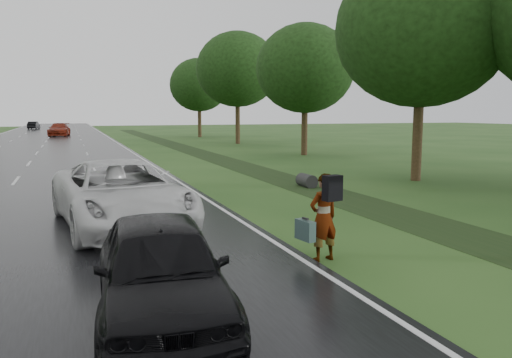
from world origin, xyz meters
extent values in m
cube|color=black|center=(0.00, 45.00, 0.02)|extent=(14.00, 180.00, 0.04)
cube|color=silver|center=(6.75, 45.00, 0.04)|extent=(0.12, 180.00, 0.01)
cube|color=silver|center=(0.00, 45.00, 0.04)|extent=(0.12, 180.00, 0.01)
cube|color=black|center=(11.50, 20.00, 0.00)|extent=(2.20, 120.00, 0.01)
cylinder|color=#2D2D2D|center=(11.50, 10.00, 0.25)|extent=(0.56, 1.00, 0.56)
cylinder|color=#342715|center=(17.00, 10.00, 1.92)|extent=(0.44, 0.44, 3.84)
ellipsoid|color=black|center=(17.00, 10.00, 6.69)|extent=(7.60, 7.60, 6.84)
cylinder|color=#342715|center=(18.20, 24.00, 1.76)|extent=(0.44, 0.44, 3.52)
ellipsoid|color=black|center=(18.20, 24.00, 6.14)|extent=(7.00, 7.00, 6.30)
cylinder|color=#342715|center=(17.80, 38.00, 2.08)|extent=(0.44, 0.44, 4.16)
ellipsoid|color=black|center=(17.80, 38.00, 7.16)|extent=(8.00, 8.00, 7.20)
cylinder|color=#342715|center=(17.50, 52.00, 1.84)|extent=(0.44, 0.44, 3.68)
ellipsoid|color=black|center=(17.50, 52.00, 6.38)|extent=(7.20, 7.20, 6.48)
imported|color=#A5998C|center=(7.20, 0.51, 0.92)|extent=(0.74, 0.55, 1.84)
cube|color=black|center=(7.25, 0.25, 1.57)|extent=(0.40, 0.28, 0.52)
cube|color=#364F4C|center=(6.80, 0.54, 0.67)|extent=(0.26, 0.54, 0.42)
cube|color=black|center=(6.80, 0.54, 0.92)|extent=(0.08, 0.18, 0.04)
imported|color=silver|center=(3.54, 5.00, 0.92)|extent=(3.66, 6.66, 1.77)
imported|color=black|center=(3.50, -1.41, 0.81)|extent=(2.17, 4.64, 1.54)
imported|color=maroon|center=(1.14, 60.19, 0.86)|extent=(2.91, 5.88, 1.64)
imported|color=black|center=(-3.55, 89.00, 0.73)|extent=(1.99, 4.31, 1.37)
camera|label=1|loc=(2.34, -8.48, 3.09)|focal=35.00mm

